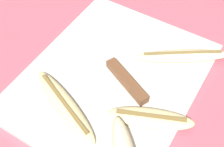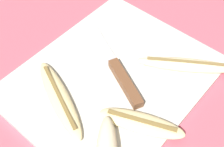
{
  "view_description": "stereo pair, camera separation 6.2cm",
  "coord_description": "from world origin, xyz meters",
  "px_view_note": "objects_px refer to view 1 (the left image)",
  "views": [
    {
      "loc": [
        -0.33,
        -0.2,
        0.51
      ],
      "look_at": [
        0.0,
        0.0,
        0.02
      ],
      "focal_mm": 50.0,
      "sensor_mm": 36.0,
      "label": 1
    },
    {
      "loc": [
        -0.29,
        -0.25,
        0.51
      ],
      "look_at": [
        0.0,
        0.0,
        0.02
      ],
      "focal_mm": 50.0,
      "sensor_mm": 36.0,
      "label": 2
    }
  ],
  "objects_px": {
    "banana_mellow_near": "(65,105)",
    "banana_cream_curved": "(182,56)",
    "knife": "(122,74)",
    "banana_ripe_center": "(151,118)"
  },
  "relations": [
    {
      "from": "banana_mellow_near",
      "to": "banana_cream_curved",
      "type": "relative_size",
      "value": 1.05
    },
    {
      "from": "banana_mellow_near",
      "to": "banana_cream_curved",
      "type": "height_order",
      "value": "banana_cream_curved"
    },
    {
      "from": "banana_cream_curved",
      "to": "knife",
      "type": "bearing_deg",
      "value": 141.59
    },
    {
      "from": "banana_cream_curved",
      "to": "banana_mellow_near",
      "type": "bearing_deg",
      "value": 148.55
    },
    {
      "from": "knife",
      "to": "banana_cream_curved",
      "type": "relative_size",
      "value": 1.2
    },
    {
      "from": "banana_ripe_center",
      "to": "banana_cream_curved",
      "type": "xyz_separation_m",
      "value": [
        0.17,
        0.01,
        0.0
      ]
    },
    {
      "from": "knife",
      "to": "banana_cream_curved",
      "type": "bearing_deg",
      "value": -13.56
    },
    {
      "from": "knife",
      "to": "banana_mellow_near",
      "type": "distance_m",
      "value": 0.13
    },
    {
      "from": "knife",
      "to": "banana_cream_curved",
      "type": "height_order",
      "value": "banana_cream_curved"
    },
    {
      "from": "knife",
      "to": "banana_mellow_near",
      "type": "height_order",
      "value": "same"
    }
  ]
}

